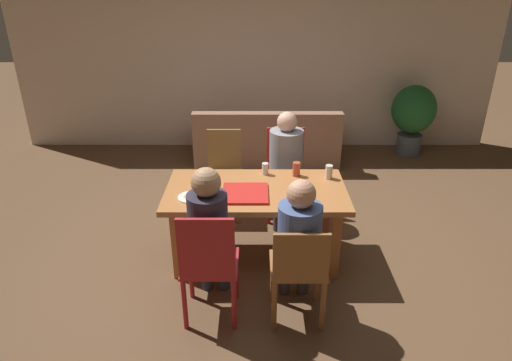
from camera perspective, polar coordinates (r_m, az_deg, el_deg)
ground_plane at (r=4.47m, az=0.00°, el=-9.51°), size 20.00×20.00×0.00m
back_wall at (r=6.89m, az=-0.00°, el=15.69°), size 7.12×0.12×2.81m
dining_table at (r=4.14m, az=0.00°, el=-2.32°), size 1.64×0.87×0.73m
chair_0 at (r=3.45m, az=-6.00°, el=-10.31°), size 0.43×0.42×0.99m
person_0 at (r=3.47m, az=-5.91°, el=-6.12°), size 0.30×0.51×1.28m
chair_1 at (r=5.01m, az=3.69°, el=1.28°), size 0.43×0.41×0.98m
person_1 at (r=4.80m, az=3.85°, el=2.81°), size 0.36×0.54×1.21m
chair_2 at (r=3.47m, az=5.42°, el=-11.19°), size 0.43×0.41×0.88m
person_2 at (r=3.46m, az=5.39°, el=-6.94°), size 0.33×0.49×1.20m
chair_3 at (r=5.03m, az=-4.05°, el=1.35°), size 0.39×0.43×0.95m
pizza_box_0 at (r=3.99m, az=-1.37°, el=-1.63°), size 0.40×0.40×0.02m
plate_0 at (r=3.97m, az=-8.16°, el=-2.04°), size 0.24×0.24×0.03m
plate_1 at (r=4.22m, az=-6.11°, el=-0.28°), size 0.23×0.23×0.01m
drinking_glass_0 at (r=4.34m, az=5.11°, el=1.43°), size 0.07×0.07×0.14m
drinking_glass_1 at (r=4.33m, az=9.18°, el=1.08°), size 0.07×0.07×0.13m
drinking_glass_2 at (r=4.36m, az=1.17°, el=1.49°), size 0.06×0.06×0.12m
drinking_glass_3 at (r=3.79m, az=-5.56°, el=-2.50°), size 0.07×0.07×0.11m
couch at (r=6.45m, az=1.36°, el=4.69°), size 2.01×0.78×0.81m
potted_plant at (r=7.04m, az=19.22°, el=7.96°), size 0.63×0.63×1.04m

